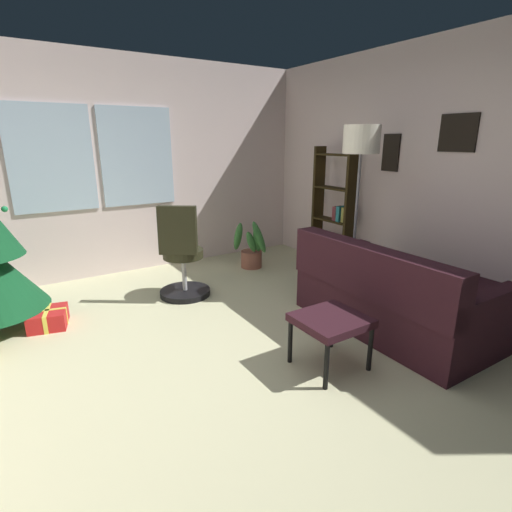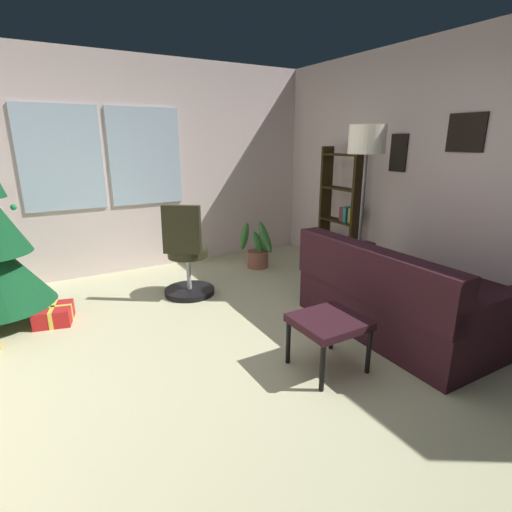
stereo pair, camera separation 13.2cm
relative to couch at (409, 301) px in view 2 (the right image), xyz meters
The scene contains 10 objects.
ground_plane 1.67m from the couch, 167.53° to the left, with size 4.88×5.38×0.10m, color beige.
wall_back_with_windows 3.64m from the couch, 117.62° to the left, with size 4.88×0.12×2.69m.
wall_right_with_frames 1.43m from the couch, 21.57° to the left, with size 0.12×5.38×2.69m.
couch is the anchor object (origin of this frame).
footstool 1.04m from the couch, behind, with size 0.50×0.47×0.42m.
gift_box_red 3.33m from the couch, 147.16° to the left, with size 0.39×0.40×0.17m.
office_chair 2.30m from the couch, 128.75° to the left, with size 0.58×0.59×1.04m.
bookshelf 1.81m from the couch, 69.18° to the left, with size 0.18×0.64×1.60m.
floor_lamp 1.53m from the couch, 78.99° to the left, with size 0.37×0.37×1.83m.
potted_plant 2.28m from the couch, 96.67° to the left, with size 0.37×0.47×0.68m.
Camera 2 is at (-1.23, -2.47, 1.69)m, focal length 27.36 mm.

